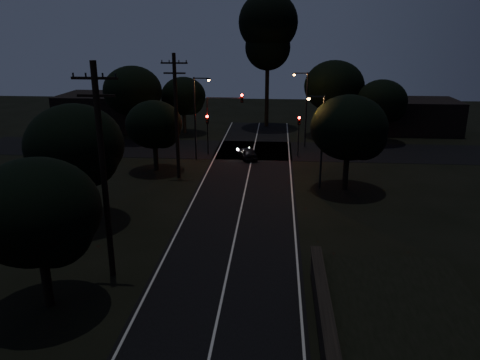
{
  "coord_description": "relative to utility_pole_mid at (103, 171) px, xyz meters",
  "views": [
    {
      "loc": [
        2.45,
        -6.28,
        12.4
      ],
      "look_at": [
        0.0,
        24.0,
        2.5
      ],
      "focal_mm": 35.0,
      "sensor_mm": 36.0,
      "label": 1
    }
  ],
  "objects": [
    {
      "name": "road_surface",
      "position": [
        6.0,
        16.12,
        -5.73
      ],
      "size": [
        60.0,
        70.0,
        0.03
      ],
      "color": "black",
      "rests_on": "ground"
    },
    {
      "name": "utility_pole_mid",
      "position": [
        0.0,
        0.0,
        0.0
      ],
      "size": [
        2.2,
        0.3,
        11.0
      ],
      "color": "black",
      "rests_on": "ground"
    },
    {
      "name": "utility_pole_far",
      "position": [
        0.0,
        17.0,
        -0.25
      ],
      "size": [
        2.2,
        0.3,
        10.5
      ],
      "color": "black",
      "rests_on": "ground"
    },
    {
      "name": "tree_left_b",
      "position": [
        -1.8,
        -3.11,
        -1.12
      ],
      "size": [
        5.6,
        5.6,
        7.12
      ],
      "color": "black",
      "rests_on": "ground"
    },
    {
      "name": "tree_left_c",
      "position": [
        -4.28,
        6.87,
        -0.64
      ],
      "size": [
        6.24,
        6.24,
        7.89
      ],
      "color": "black",
      "rests_on": "ground"
    },
    {
      "name": "tree_left_d",
      "position": [
        -2.32,
        18.9,
        -1.62
      ],
      "size": [
        5.02,
        5.02,
        6.37
      ],
      "color": "black",
      "rests_on": "ground"
    },
    {
      "name": "tree_far_nw",
      "position": [
        -2.81,
        34.89,
        -1.32
      ],
      "size": [
        5.39,
        5.39,
        6.83
      ],
      "color": "black",
      "rests_on": "ground"
    },
    {
      "name": "tree_far_w",
      "position": [
        -7.77,
        30.87,
        -0.27
      ],
      "size": [
        6.6,
        6.6,
        8.41
      ],
      "color": "black",
      "rests_on": "ground"
    },
    {
      "name": "tree_far_ne",
      "position": [
        15.25,
        34.86,
        0.01
      ],
      "size": [
        7.03,
        7.03,
        8.89
      ],
      "color": "black",
      "rests_on": "ground"
    },
    {
      "name": "tree_far_e",
      "position": [
        20.2,
        31.89,
        -1.19
      ],
      "size": [
        5.54,
        5.54,
        7.02
      ],
      "color": "black",
      "rests_on": "ground"
    },
    {
      "name": "tree_right_a",
      "position": [
        14.21,
        14.88,
        -0.82
      ],
      "size": [
        5.96,
        5.96,
        7.58
      ],
      "color": "black",
      "rests_on": "ground"
    },
    {
      "name": "tall_pine",
      "position": [
        7.0,
        40.0,
        6.36
      ],
      "size": [
        7.38,
        7.38,
        16.77
      ],
      "color": "black",
      "rests_on": "ground"
    },
    {
      "name": "building_left",
      "position": [
        -14.0,
        37.0,
        -3.54
      ],
      "size": [
        10.0,
        8.0,
        4.4
      ],
      "primitive_type": "cube",
      "color": "black",
      "rests_on": "ground"
    },
    {
      "name": "building_right",
      "position": [
        26.0,
        38.0,
        -3.74
      ],
      "size": [
        9.0,
        7.0,
        4.0
      ],
      "primitive_type": "cube",
      "color": "black",
      "rests_on": "ground"
    },
    {
      "name": "signal_left",
      "position": [
        1.4,
        24.99,
        -2.9
      ],
      "size": [
        0.28,
        0.35,
        4.1
      ],
      "color": "black",
      "rests_on": "ground"
    },
    {
      "name": "signal_right",
      "position": [
        10.6,
        24.99,
        -2.9
      ],
      "size": [
        0.28,
        0.35,
        4.1
      ],
      "color": "black",
      "rests_on": "ground"
    },
    {
      "name": "signal_mast",
      "position": [
        3.09,
        24.99,
        -1.4
      ],
      "size": [
        3.7,
        0.35,
        6.25
      ],
      "color": "black",
      "rests_on": "ground"
    },
    {
      "name": "streetlight_a",
      "position": [
        0.69,
        23.0,
        -1.1
      ],
      "size": [
        1.66,
        0.26,
        8.0
      ],
      "color": "black",
      "rests_on": "ground"
    },
    {
      "name": "streetlight_b",
      "position": [
        11.31,
        29.0,
        -1.1
      ],
      "size": [
        1.66,
        0.26,
        8.0
      ],
      "color": "black",
      "rests_on": "ground"
    },
    {
      "name": "streetlight_c",
      "position": [
        11.83,
        15.0,
        -1.39
      ],
      "size": [
        1.46,
        0.26,
        7.5
      ],
      "color": "black",
      "rests_on": "ground"
    },
    {
      "name": "car",
      "position": [
        5.57,
        23.57,
        -5.15
      ],
      "size": [
        2.44,
        3.72,
        1.18
      ],
      "primitive_type": "imported",
      "rotation": [
        0.0,
        0.0,
        3.47
      ],
      "color": "black",
      "rests_on": "ground"
    }
  ]
}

